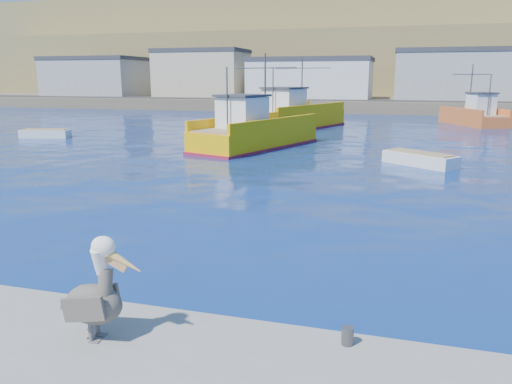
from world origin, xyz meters
TOP-DOWN VIEW (x-y plane):
  - ground at (0.00, 0.00)m, footprint 260.00×260.00m
  - dock_bollards at (0.60, -3.40)m, footprint 36.20×0.20m
  - far_shore at (0.00, 109.20)m, footprint 200.00×81.00m
  - trawler_yellow_a at (-6.03, 22.08)m, footprint 7.00×11.51m
  - trawler_yellow_b at (-6.25, 36.04)m, footprint 8.43×13.39m
  - boat_orange at (10.79, 44.08)m, footprint 6.13×8.65m
  - skiff_left at (-23.95, 23.14)m, footprint 4.03×2.25m
  - skiff_mid at (4.79, 17.80)m, footprint 4.14×3.64m
  - pelican at (-1.00, -4.36)m, footprint 1.47×0.67m

SIDE VIEW (x-z plane):
  - ground at x=0.00m, z-range 0.00..0.00m
  - skiff_left at x=-23.95m, z-range -0.15..0.68m
  - skiff_mid at x=4.79m, z-range -0.16..0.73m
  - dock_bollards at x=0.60m, z-range 0.50..0.80m
  - trawler_yellow_a at x=-6.03m, z-range -2.21..4.25m
  - boat_orange at x=10.79m, z-range -2.01..4.05m
  - trawler_yellow_b at x=-6.25m, z-range -2.23..4.46m
  - pelican at x=-1.00m, z-range 0.37..2.17m
  - far_shore at x=0.00m, z-range -3.02..20.98m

